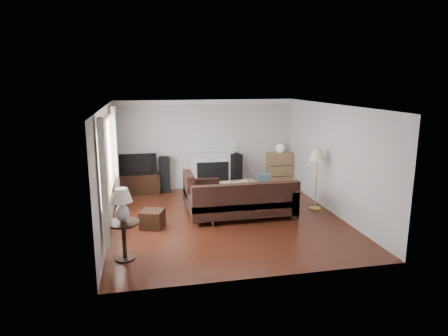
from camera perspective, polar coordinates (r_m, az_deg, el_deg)
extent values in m
cube|color=#481C10|center=(8.96, 0.40, -7.30)|extent=(5.10, 5.60, 0.04)
cube|color=white|center=(8.45, 0.42, 8.88)|extent=(5.10, 5.60, 0.04)
cube|color=beige|center=(11.27, -2.55, 3.37)|extent=(5.00, 0.04, 2.50)
cube|color=beige|center=(6.04, 5.96, -4.72)|extent=(5.00, 0.04, 2.50)
cube|color=beige|center=(8.46, -16.38, -0.18)|extent=(0.04, 5.50, 2.50)
cube|color=beige|center=(9.45, 15.39, 1.17)|extent=(0.04, 5.50, 2.50)
cube|color=#8F5F35|center=(8.20, -16.27, 1.58)|extent=(0.12, 2.74, 1.54)
cube|color=beige|center=(6.75, -16.69, -2.03)|extent=(0.10, 0.35, 2.10)
cube|color=beige|center=(9.71, -15.28, 2.37)|extent=(0.10, 0.35, 2.10)
cube|color=white|center=(11.32, -1.68, -0.06)|extent=(1.40, 0.26, 1.15)
cube|color=black|center=(11.05, -12.10, -2.22)|extent=(1.11, 0.50, 0.56)
imported|color=black|center=(10.93, -12.24, 0.64)|extent=(0.99, 0.13, 0.57)
cube|color=black|center=(11.10, -8.44, -0.93)|extent=(0.27, 0.33, 0.97)
cube|color=black|center=(11.36, 1.70, -0.42)|extent=(0.33, 0.37, 0.99)
cube|color=olive|center=(11.73, 7.91, -0.17)|extent=(0.71, 0.34, 0.97)
sphere|color=white|center=(11.61, 8.00, 2.79)|extent=(0.25, 0.25, 0.25)
cube|color=black|center=(8.91, 2.65, -4.62)|extent=(2.55, 1.87, 0.82)
cube|color=#A2814D|center=(10.41, 1.79, -3.23)|extent=(1.14, 0.68, 0.43)
cube|color=black|center=(8.54, -10.20, -7.18)|extent=(0.57, 0.57, 0.37)
cube|color=gold|center=(9.67, 13.04, -1.62)|extent=(0.48, 0.48, 1.46)
cube|color=black|center=(7.13, -14.07, -10.04)|extent=(0.55, 0.55, 0.68)
cube|color=silver|center=(6.92, -14.34, -5.21)|extent=(0.36, 0.36, 0.58)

